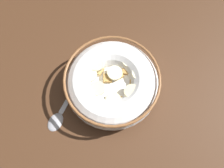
{
  "coord_description": "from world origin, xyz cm",
  "views": [
    {
      "loc": [
        -4.22,
        -16.59,
        49.49
      ],
      "look_at": [
        0.0,
        0.0,
        3.0
      ],
      "focal_mm": 37.02,
      "sensor_mm": 36.0,
      "label": 1
    }
  ],
  "objects": [
    {
      "name": "cereal_bowl",
      "position": [
        0.03,
        0.03,
        3.43
      ],
      "size": [
        19.99,
        19.99,
        6.41
      ],
      "color": "white",
      "rests_on": "ground_plane"
    },
    {
      "name": "spoon",
      "position": [
        -12.38,
        -2.86,
        0.34
      ],
      "size": [
        11.21,
        12.7,
        0.8
      ],
      "color": "#A5A5AD",
      "rests_on": "ground_plane"
    },
    {
      "name": "ground_plane",
      "position": [
        0.0,
        0.0,
        -1.0
      ],
      "size": [
        114.21,
        114.21,
        2.0
      ],
      "primitive_type": "cube",
      "color": "#472B19"
    }
  ]
}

